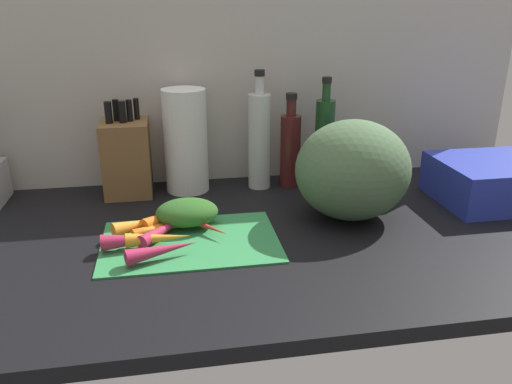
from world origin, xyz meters
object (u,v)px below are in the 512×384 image
object	(u,v)px
carrot_6	(138,240)
dish_rack	(494,181)
carrot_7	(168,224)
knife_block	(127,157)
bottle_0	(259,140)
bottle_2	(324,141)
cutting_board	(190,241)
carrot_4	(159,238)
bottle_1	(290,148)
carrot_1	(167,228)
carrot_8	(200,224)
carrot_0	(140,224)
carrot_5	(166,228)
carrot_3	(162,250)
carrot_2	(173,214)
paper_towel_roll	(186,141)
winter_squash	(353,170)

from	to	relation	value
carrot_6	dish_rack	size ratio (longest dim) A/B	0.51
carrot_7	dish_rack	world-z (taller)	dish_rack
knife_block	dish_rack	xyz separation A→B (cm)	(92.83, -22.17, -4.74)
bottle_0	bottle_2	size ratio (longest dim) A/B	1.07
carrot_6	dish_rack	bearing A→B (deg)	8.45
bottle_2	cutting_board	bearing A→B (deg)	-141.37
carrot_4	carrot_7	distance (cm)	7.90
cutting_board	bottle_1	world-z (taller)	bottle_1
carrot_1	carrot_8	bearing A→B (deg)	1.46
carrot_6	carrot_0	bearing A→B (deg)	89.16
carrot_6	bottle_1	distance (cm)	52.99
cutting_board	carrot_6	xyz separation A→B (cm)	(-10.89, -2.07, 2.13)
carrot_5	bottle_0	size ratio (longest dim) A/B	0.51
bottle_0	bottle_2	xyz separation A→B (cm)	(17.93, -0.81, -0.88)
carrot_3	carrot_2	bearing A→B (deg)	82.30
carrot_4	bottle_0	distance (cm)	44.66
carrot_4	bottle_2	bearing A→B (deg)	35.79
carrot_6	paper_towel_roll	xyz separation A→B (cm)	(11.96, 34.82, 11.22)
bottle_1	carrot_3	bearing A→B (deg)	-132.15
bottle_1	bottle_2	distance (cm)	9.56
winter_squash	bottle_0	size ratio (longest dim) A/B	0.84
carrot_2	bottle_2	distance (cm)	48.05
cutting_board	winter_squash	xyz separation A→B (cm)	(38.51, 7.46, 11.37)
bottle_1	dish_rack	xyz separation A→B (cm)	(48.95, -20.23, -5.47)
carrot_0	bottle_0	size ratio (longest dim) A/B	0.38
winter_squash	paper_towel_roll	xyz separation A→B (cm)	(-37.44, 25.29, 1.98)
carrot_3	carrot_6	bearing A→B (deg)	133.35
carrot_8	bottle_1	bearing A→B (deg)	44.85
knife_block	bottle_1	size ratio (longest dim) A/B	0.97
carrot_2	carrot_4	bearing A→B (deg)	-104.78
cutting_board	paper_towel_roll	xyz separation A→B (cm)	(1.07, 32.75, 13.35)
cutting_board	bottle_2	xyz separation A→B (cm)	(38.73, 30.95, 12.18)
carrot_5	carrot_6	world-z (taller)	carrot_6
winter_squash	bottle_0	bearing A→B (deg)	126.09
carrot_1	carrot_2	bearing A→B (deg)	76.96
carrot_5	knife_block	xyz separation A→B (cm)	(-9.55, 29.92, 7.78)
paper_towel_roll	bottle_2	world-z (taller)	bottle_2
carrot_0	carrot_7	bearing A→B (deg)	2.09
bottle_1	dish_rack	bearing A→B (deg)	-22.45
carrot_3	winter_squash	world-z (taller)	winter_squash
carrot_7	cutting_board	bearing A→B (deg)	-51.73
carrot_6	knife_block	bearing A→B (deg)	95.86
winter_squash	carrot_3	bearing A→B (deg)	-161.42
cutting_board	carrot_0	size ratio (longest dim) A/B	3.13
carrot_2	paper_towel_roll	bearing A→B (deg)	78.69
carrot_7	bottle_2	bearing A→B (deg)	29.96
carrot_6	bottle_1	world-z (taller)	bottle_1
carrot_5	bottle_2	bearing A→B (deg)	32.19
carrot_3	carrot_6	world-z (taller)	carrot_6
carrot_8	paper_towel_roll	distance (cm)	30.47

